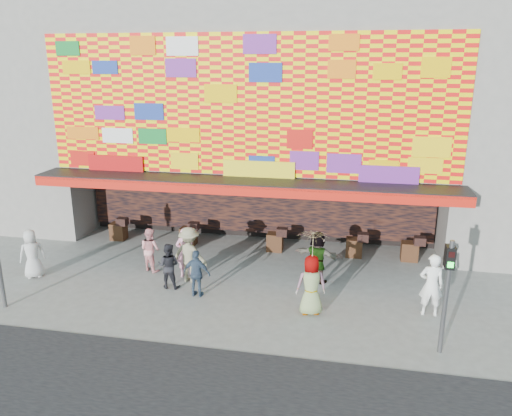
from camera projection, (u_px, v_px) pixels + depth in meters
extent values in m
plane|color=slate|center=(219.00, 302.00, 15.19)|extent=(90.00, 90.00, 0.00)
cube|color=gray|center=(266.00, 75.00, 20.86)|extent=(15.00, 8.00, 7.00)
cube|color=black|center=(269.00, 185.00, 23.22)|extent=(15.00, 6.00, 3.00)
cube|color=gray|center=(81.00, 199.00, 20.82)|extent=(0.40, 2.00, 3.00)
cube|color=gray|center=(448.00, 220.00, 18.10)|extent=(0.40, 2.00, 3.00)
cube|color=black|center=(242.00, 181.00, 17.53)|extent=(15.20, 1.60, 0.12)
cube|color=red|center=(237.00, 191.00, 16.84)|extent=(15.20, 0.04, 0.35)
cube|color=#FFE300|center=(245.00, 106.00, 17.33)|extent=(14.80, 0.08, 4.90)
cube|color=black|center=(256.00, 202.00, 20.25)|extent=(14.00, 0.25, 2.50)
cylinder|color=#59595B|center=(446.00, 298.00, 12.20)|extent=(0.12, 0.12, 3.00)
cube|color=black|center=(450.00, 258.00, 11.90)|extent=(0.22, 0.18, 0.55)
cube|color=black|center=(452.00, 255.00, 11.77)|extent=(0.14, 0.02, 0.14)
cube|color=#19E533|center=(451.00, 265.00, 11.85)|extent=(0.14, 0.02, 0.14)
imported|color=beige|center=(32.00, 254.00, 16.76)|extent=(0.98, 0.92, 1.68)
imported|color=#F8A0C2|center=(185.00, 252.00, 16.78)|extent=(0.71, 0.54, 1.75)
imported|color=black|center=(168.00, 266.00, 16.01)|extent=(0.73, 0.57, 1.50)
imported|color=gray|center=(190.00, 255.00, 16.43)|extent=(1.30, 0.88, 1.87)
imported|color=#36475E|center=(197.00, 274.00, 15.40)|extent=(0.92, 0.46, 1.52)
imported|color=gray|center=(317.00, 257.00, 16.35)|extent=(1.71, 0.88, 1.76)
imported|color=gray|center=(311.00, 285.00, 14.30)|extent=(0.99, 0.76, 1.79)
imported|color=white|center=(431.00, 285.00, 14.21)|extent=(0.71, 0.49, 1.87)
imported|color=pink|center=(150.00, 249.00, 17.33)|extent=(0.93, 0.85, 1.54)
imported|color=beige|center=(313.00, 245.00, 13.95)|extent=(1.08, 1.10, 0.82)
cylinder|color=#4C3326|center=(312.00, 274.00, 14.20)|extent=(0.02, 0.02, 1.00)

